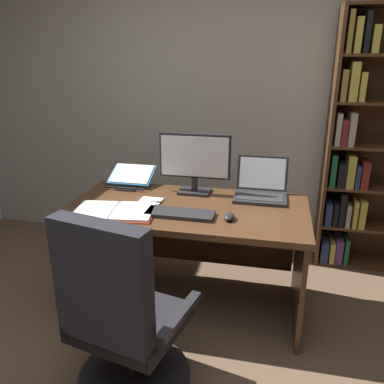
% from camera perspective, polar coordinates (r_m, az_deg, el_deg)
% --- Properties ---
extents(wall_back, '(5.41, 0.12, 2.70)m').
position_cam_1_polar(wall_back, '(3.45, 5.59, 14.01)').
color(wall_back, '#B2ADA3').
rests_on(wall_back, ground).
extents(desk, '(1.54, 0.79, 0.74)m').
position_cam_1_polar(desk, '(2.70, -0.28, -5.49)').
color(desk, '#4C2D19').
rests_on(desk, ground).
extents(bookshelf, '(0.84, 0.29, 2.01)m').
position_cam_1_polar(bookshelf, '(3.35, 24.36, 5.59)').
color(bookshelf, '#4C2D19').
rests_on(bookshelf, ground).
extents(office_chair, '(0.68, 0.60, 1.02)m').
position_cam_1_polar(office_chair, '(2.05, -10.26, -18.36)').
color(office_chair, '#232326').
rests_on(office_chair, ground).
extents(monitor, '(0.50, 0.16, 0.42)m').
position_cam_1_polar(monitor, '(2.73, 0.40, 4.18)').
color(monitor, '#232326').
rests_on(monitor, desk).
extents(laptop, '(0.35, 0.32, 0.26)m').
position_cam_1_polar(laptop, '(2.73, 9.97, 0.38)').
color(laptop, '#232326').
rests_on(laptop, desk).
extents(keyboard, '(0.42, 0.15, 0.02)m').
position_cam_1_polar(keyboard, '(2.40, -1.75, -3.17)').
color(keyboard, '#232326').
rests_on(keyboard, desk).
extents(computer_mouse, '(0.06, 0.10, 0.04)m').
position_cam_1_polar(computer_mouse, '(2.34, 5.40, -3.58)').
color(computer_mouse, '#232326').
rests_on(computer_mouse, desk).
extents(reading_stand_with_book, '(0.32, 0.29, 0.13)m').
position_cam_1_polar(reading_stand_with_book, '(2.97, -8.84, 2.26)').
color(reading_stand_with_book, '#232326').
rests_on(reading_stand_with_book, desk).
extents(open_binder, '(0.53, 0.37, 0.02)m').
position_cam_1_polar(open_binder, '(2.48, -11.23, -2.78)').
color(open_binder, '#DB422D').
rests_on(open_binder, desk).
extents(notepad, '(0.15, 0.21, 0.01)m').
position_cam_1_polar(notepad, '(2.60, -6.33, -1.61)').
color(notepad, white).
rests_on(notepad, desk).
extents(pen, '(0.14, 0.05, 0.01)m').
position_cam_1_polar(pen, '(2.59, -5.91, -1.46)').
color(pen, black).
rests_on(pen, notepad).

